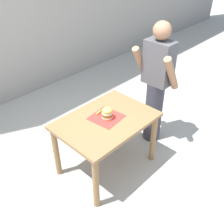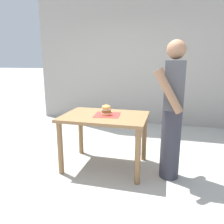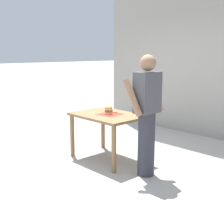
{
  "view_description": "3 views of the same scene",
  "coord_description": "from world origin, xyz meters",
  "px_view_note": "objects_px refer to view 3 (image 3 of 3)",
  "views": [
    {
      "loc": [
        1.73,
        -1.71,
        2.5
      ],
      "look_at": [
        0.0,
        0.1,
        0.79
      ],
      "focal_mm": 42.0,
      "sensor_mm": 36.0,
      "label": 1
    },
    {
      "loc": [
        2.73,
        0.81,
        1.45
      ],
      "look_at": [
        0.0,
        0.1,
        0.79
      ],
      "focal_mm": 35.0,
      "sensor_mm": 36.0,
      "label": 2
    },
    {
      "loc": [
        3.29,
        3.61,
        1.73
      ],
      "look_at": [
        0.0,
        0.1,
        0.79
      ],
      "focal_mm": 50.0,
      "sensor_mm": 36.0,
      "label": 3
    }
  ],
  "objects_px": {
    "sandwich": "(109,110)",
    "patio_table": "(108,122)",
    "pickle_spear": "(115,112)",
    "diner_across_table": "(147,114)"
  },
  "relations": [
    {
      "from": "diner_across_table",
      "to": "sandwich",
      "type": "bearing_deg",
      "value": -94.59
    },
    {
      "from": "sandwich",
      "to": "patio_table",
      "type": "bearing_deg",
      "value": -79.48
    },
    {
      "from": "diner_across_table",
      "to": "patio_table",
      "type": "bearing_deg",
      "value": -94.23
    },
    {
      "from": "patio_table",
      "to": "sandwich",
      "type": "bearing_deg",
      "value": 100.52
    },
    {
      "from": "patio_table",
      "to": "pickle_spear",
      "type": "xyz_separation_m",
      "value": [
        -0.14,
        0.02,
        0.14
      ]
    },
    {
      "from": "pickle_spear",
      "to": "sandwich",
      "type": "bearing_deg",
      "value": 0.33
    },
    {
      "from": "pickle_spear",
      "to": "diner_across_table",
      "type": "bearing_deg",
      "value": 76.44
    },
    {
      "from": "sandwich",
      "to": "pickle_spear",
      "type": "height_order",
      "value": "sandwich"
    },
    {
      "from": "sandwich",
      "to": "diner_across_table",
      "type": "xyz_separation_m",
      "value": [
        0.07,
        0.85,
        0.07
      ]
    },
    {
      "from": "patio_table",
      "to": "sandwich",
      "type": "relative_size",
      "value": 6.34
    }
  ]
}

